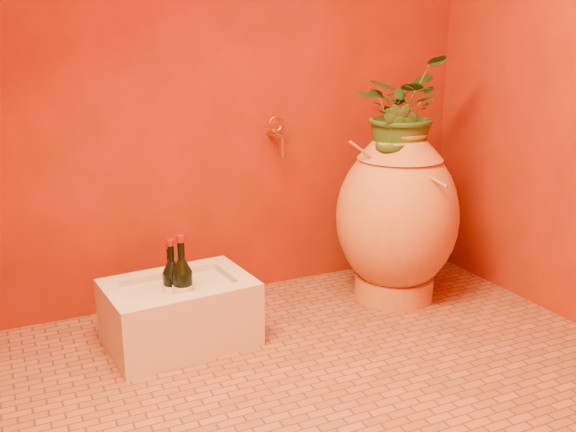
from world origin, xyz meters
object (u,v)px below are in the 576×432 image
wall_tap (277,134)px  wine_bottle_c (173,288)px  wine_bottle_a (183,288)px  stone_basin (180,314)px  amphora (397,216)px  wine_bottle_b (171,286)px

wall_tap → wine_bottle_c: bearing=-149.3°
wine_bottle_a → stone_basin: bearing=89.1°
stone_basin → wine_bottle_a: wine_bottle_a is taller
amphora → stone_basin: size_ratio=1.35×
stone_basin → wall_tap: bearing=30.2°
wine_bottle_c → wall_tap: wall_tap is taller
stone_basin → wine_bottle_a: bearing=-90.9°
wine_bottle_a → wine_bottle_b: size_ratio=1.17×
stone_basin → wine_bottle_c: (-0.03, -0.03, 0.14)m
stone_basin → wine_bottle_b: (-0.03, 0.01, 0.13)m
wine_bottle_b → wine_bottle_c: wine_bottle_c is taller
amphora → wine_bottle_a: (-1.12, -0.10, -0.15)m
wall_tap → wine_bottle_a: bearing=-145.1°
amphora → stone_basin: (-1.12, -0.03, -0.29)m
wine_bottle_c → wall_tap: (0.65, 0.39, 0.54)m
wine_bottle_a → wine_bottle_b: 0.09m
stone_basin → wine_bottle_b: 0.13m
amphora → stone_basin: 1.15m
wine_bottle_b → wall_tap: size_ratio=1.62×
wine_bottle_c → wine_bottle_b: bearing=84.8°
wine_bottle_b → wine_bottle_c: (-0.00, -0.04, 0.01)m
wine_bottle_a → wine_bottle_c: wine_bottle_a is taller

